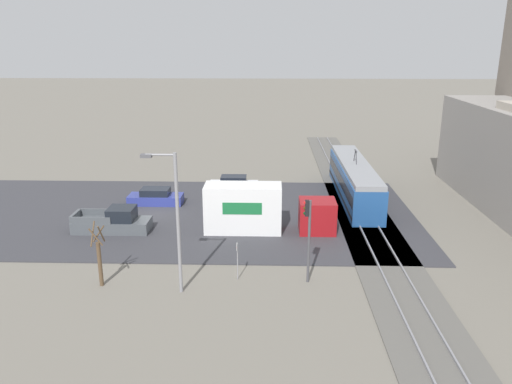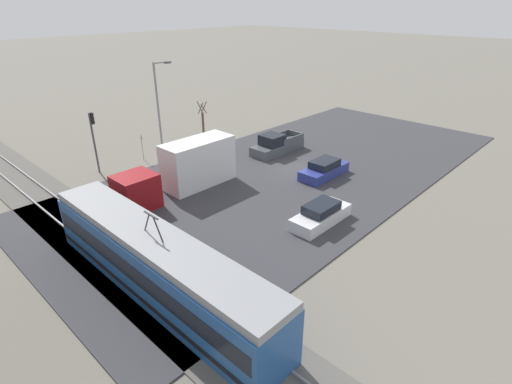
{
  "view_description": "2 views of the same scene",
  "coord_description": "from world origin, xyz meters",
  "px_view_note": "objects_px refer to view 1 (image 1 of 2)",
  "views": [
    {
      "loc": [
        39.58,
        9.71,
        14.01
      ],
      "look_at": [
        1.15,
        8.58,
        2.37
      ],
      "focal_mm": 35.0,
      "sensor_mm": 36.0,
      "label": 1
    },
    {
      "loc": [
        -19.65,
        25.8,
        13.41
      ],
      "look_at": [
        -2.64,
        7.88,
        1.52
      ],
      "focal_mm": 28.0,
      "sensor_mm": 36.0,
      "label": 2
    }
  ],
  "objects_px": {
    "pickup_truck": "(114,222)",
    "street_lamp_near_crossing": "(174,215)",
    "sedan_car_0": "(156,197)",
    "sedan_car_1": "(234,184)",
    "traffic_light_pole": "(308,230)",
    "street_tree": "(99,258)",
    "no_parking_sign": "(237,258)",
    "light_rail_tram": "(354,180)",
    "box_truck": "(261,210)"
  },
  "relations": [
    {
      "from": "light_rail_tram",
      "to": "sedan_car_0",
      "type": "bearing_deg",
      "value": -82.03
    },
    {
      "from": "box_truck",
      "to": "street_tree",
      "type": "height_order",
      "value": "street_tree"
    },
    {
      "from": "street_lamp_near_crossing",
      "to": "no_parking_sign",
      "type": "distance_m",
      "value": 5.02
    },
    {
      "from": "box_truck",
      "to": "pickup_truck",
      "type": "bearing_deg",
      "value": -88.06
    },
    {
      "from": "street_lamp_near_crossing",
      "to": "no_parking_sign",
      "type": "bearing_deg",
      "value": 116.22
    },
    {
      "from": "light_rail_tram",
      "to": "sedan_car_1",
      "type": "height_order",
      "value": "light_rail_tram"
    },
    {
      "from": "traffic_light_pole",
      "to": "street_lamp_near_crossing",
      "type": "height_order",
      "value": "street_lamp_near_crossing"
    },
    {
      "from": "sedan_car_0",
      "to": "street_lamp_near_crossing",
      "type": "bearing_deg",
      "value": -163.14
    },
    {
      "from": "sedan_car_0",
      "to": "sedan_car_1",
      "type": "height_order",
      "value": "sedan_car_1"
    },
    {
      "from": "light_rail_tram",
      "to": "box_truck",
      "type": "height_order",
      "value": "light_rail_tram"
    },
    {
      "from": "light_rail_tram",
      "to": "box_truck",
      "type": "bearing_deg",
      "value": -43.53
    },
    {
      "from": "traffic_light_pole",
      "to": "light_rail_tram",
      "type": "bearing_deg",
      "value": 162.2
    },
    {
      "from": "pickup_truck",
      "to": "street_tree",
      "type": "xyz_separation_m",
      "value": [
        8.72,
        1.9,
        1.01
      ]
    },
    {
      "from": "box_truck",
      "to": "sedan_car_1",
      "type": "relative_size",
      "value": 2.1
    },
    {
      "from": "pickup_truck",
      "to": "sedan_car_1",
      "type": "distance_m",
      "value": 13.92
    },
    {
      "from": "sedan_car_0",
      "to": "street_lamp_near_crossing",
      "type": "height_order",
      "value": "street_lamp_near_crossing"
    },
    {
      "from": "sedan_car_0",
      "to": "street_lamp_near_crossing",
      "type": "distance_m",
      "value": 17.31
    },
    {
      "from": "street_tree",
      "to": "no_parking_sign",
      "type": "xyz_separation_m",
      "value": [
        -1.02,
        8.08,
        -0.34
      ]
    },
    {
      "from": "box_truck",
      "to": "traffic_light_pole",
      "type": "distance_m",
      "value": 8.91
    },
    {
      "from": "traffic_light_pole",
      "to": "pickup_truck",
      "type": "bearing_deg",
      "value": -119.05
    },
    {
      "from": "pickup_truck",
      "to": "sedan_car_1",
      "type": "relative_size",
      "value": 1.23
    },
    {
      "from": "street_tree",
      "to": "light_rail_tram",
      "type": "bearing_deg",
      "value": 135.3
    },
    {
      "from": "light_rail_tram",
      "to": "no_parking_sign",
      "type": "bearing_deg",
      "value": -29.8
    },
    {
      "from": "sedan_car_0",
      "to": "no_parking_sign",
      "type": "distance_m",
      "value": 16.65
    },
    {
      "from": "pickup_truck",
      "to": "street_lamp_near_crossing",
      "type": "xyz_separation_m",
      "value": [
        9.36,
        6.6,
        3.98
      ]
    },
    {
      "from": "traffic_light_pole",
      "to": "sedan_car_1",
      "type": "bearing_deg",
      "value": -163.02
    },
    {
      "from": "street_tree",
      "to": "no_parking_sign",
      "type": "distance_m",
      "value": 8.15
    },
    {
      "from": "traffic_light_pole",
      "to": "no_parking_sign",
      "type": "distance_m",
      "value": 4.62
    },
    {
      "from": "sedan_car_0",
      "to": "street_tree",
      "type": "height_order",
      "value": "street_tree"
    },
    {
      "from": "street_lamp_near_crossing",
      "to": "no_parking_sign",
      "type": "xyz_separation_m",
      "value": [
        -1.67,
        3.38,
        -3.31
      ]
    },
    {
      "from": "pickup_truck",
      "to": "sedan_car_0",
      "type": "xyz_separation_m",
      "value": [
        -6.74,
        1.72,
        -0.13
      ]
    },
    {
      "from": "light_rail_tram",
      "to": "sedan_car_0",
      "type": "distance_m",
      "value": 18.17
    },
    {
      "from": "sedan_car_0",
      "to": "no_parking_sign",
      "type": "height_order",
      "value": "no_parking_sign"
    },
    {
      "from": "traffic_light_pole",
      "to": "street_tree",
      "type": "bearing_deg",
      "value": -86.12
    },
    {
      "from": "sedan_car_1",
      "to": "traffic_light_pole",
      "type": "xyz_separation_m",
      "value": [
        18.98,
        5.8,
        2.7
      ]
    },
    {
      "from": "light_rail_tram",
      "to": "street_lamp_near_crossing",
      "type": "height_order",
      "value": "street_lamp_near_crossing"
    },
    {
      "from": "street_tree",
      "to": "traffic_light_pole",
      "type": "bearing_deg",
      "value": 93.88
    },
    {
      "from": "box_truck",
      "to": "no_parking_sign",
      "type": "bearing_deg",
      "value": -8.98
    },
    {
      "from": "sedan_car_0",
      "to": "box_truck",
      "type": "bearing_deg",
      "value": -123.7
    },
    {
      "from": "light_rail_tram",
      "to": "no_parking_sign",
      "type": "relative_size",
      "value": 6.62
    },
    {
      "from": "sedan_car_1",
      "to": "sedan_car_0",
      "type": "bearing_deg",
      "value": 123.19
    },
    {
      "from": "light_rail_tram",
      "to": "pickup_truck",
      "type": "height_order",
      "value": "light_rail_tram"
    },
    {
      "from": "box_truck",
      "to": "light_rail_tram",
      "type": "bearing_deg",
      "value": 136.47
    },
    {
      "from": "light_rail_tram",
      "to": "street_tree",
      "type": "distance_m",
      "value": 25.29
    },
    {
      "from": "street_tree",
      "to": "no_parking_sign",
      "type": "relative_size",
      "value": 1.65
    },
    {
      "from": "sedan_car_0",
      "to": "no_parking_sign",
      "type": "bearing_deg",
      "value": -150.21
    },
    {
      "from": "sedan_car_0",
      "to": "no_parking_sign",
      "type": "xyz_separation_m",
      "value": [
        14.43,
        8.26,
        0.79
      ]
    },
    {
      "from": "sedan_car_0",
      "to": "sedan_car_1",
      "type": "relative_size",
      "value": 1.02
    },
    {
      "from": "sedan_car_0",
      "to": "traffic_light_pole",
      "type": "bearing_deg",
      "value": -139.55
    },
    {
      "from": "pickup_truck",
      "to": "sedan_car_1",
      "type": "xyz_separation_m",
      "value": [
        -11.1,
        8.39,
        -0.12
      ]
    }
  ]
}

